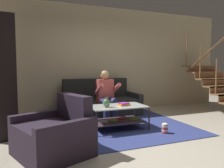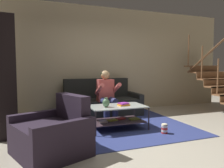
# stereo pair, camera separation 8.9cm
# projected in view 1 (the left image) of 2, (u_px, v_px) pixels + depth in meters

# --- Properties ---
(ground) EXTENTS (16.80, 16.80, 0.00)m
(ground) POSITION_uv_depth(u_px,v_px,m) (135.00, 136.00, 3.92)
(ground) COLOR #BEB5A0
(back_partition) EXTENTS (8.40, 0.12, 2.90)m
(back_partition) POSITION_uv_depth(u_px,v_px,m) (94.00, 59.00, 6.09)
(back_partition) COLOR #C1AE8A
(back_partition) RESTS_ON ground
(staircase_run) EXTENTS (1.08, 1.95, 2.20)m
(staircase_run) POSITION_uv_depth(u_px,v_px,m) (221.00, 85.00, 5.95)
(staircase_run) COLOR #8C5D39
(staircase_run) RESTS_ON ground
(couch) EXTENTS (2.02, 0.89, 0.93)m
(couch) POSITION_uv_depth(u_px,v_px,m) (99.00, 104.00, 5.61)
(couch) COLOR #242523
(couch) RESTS_ON ground
(person_seated_center) EXTENTS (0.50, 0.58, 1.16)m
(person_seated_center) POSITION_uv_depth(u_px,v_px,m) (107.00, 93.00, 5.08)
(person_seated_center) COLOR navy
(person_seated_center) RESTS_ON ground
(coffee_table) EXTENTS (1.11, 0.66, 0.47)m
(coffee_table) POSITION_uv_depth(u_px,v_px,m) (117.00, 114.00, 4.35)
(coffee_table) COLOR #B6C2BA
(coffee_table) RESTS_ON ground
(area_rug) EXTENTS (3.00, 3.27, 0.01)m
(area_rug) POSITION_uv_depth(u_px,v_px,m) (109.00, 122.00, 4.88)
(area_rug) COLOR navy
(area_rug) RESTS_ON ground
(vase) EXTENTS (0.14, 0.14, 0.18)m
(vase) POSITION_uv_depth(u_px,v_px,m) (107.00, 103.00, 4.19)
(vase) COLOR #517953
(vase) RESTS_ON coffee_table
(book_stack) EXTENTS (0.22, 0.19, 0.06)m
(book_stack) POSITION_uv_depth(u_px,v_px,m) (124.00, 104.00, 4.37)
(book_stack) COLOR orange
(book_stack) RESTS_ON coffee_table
(bookshelf) EXTENTS (0.46, 1.11, 2.12)m
(bookshelf) POSITION_uv_depth(u_px,v_px,m) (2.00, 86.00, 3.95)
(bookshelf) COLOR black
(bookshelf) RESTS_ON ground
(armchair) EXTENTS (1.16, 1.19, 0.83)m
(armchair) POSITION_uv_depth(u_px,v_px,m) (55.00, 135.00, 3.08)
(armchair) COLOR #281E2D
(armchair) RESTS_ON ground
(popcorn_tub) EXTENTS (0.11, 0.11, 0.20)m
(popcorn_tub) POSITION_uv_depth(u_px,v_px,m) (165.00, 128.00, 4.07)
(popcorn_tub) COLOR red
(popcorn_tub) RESTS_ON ground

